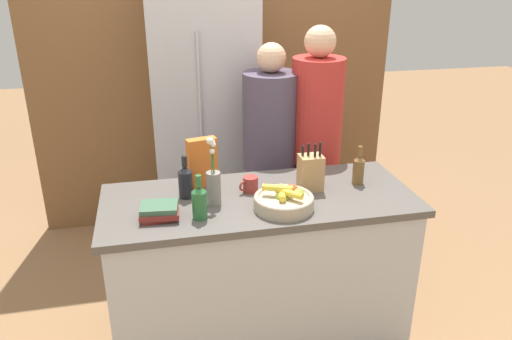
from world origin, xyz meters
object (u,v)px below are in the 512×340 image
knife_block (311,172)px  bottle_oil (359,169)px  coffee_mug (250,184)px  bottle_wine (199,201)px  book_stack (159,211)px  person_at_sink (270,150)px  person_in_blue (315,140)px  refrigerator (204,115)px  cereal_box (202,162)px  fruit_bowl (285,200)px  flower_vase (213,184)px  bottle_vinegar (185,181)px

knife_block → bottle_oil: 0.29m
coffee_mug → bottle_wine: bottle_wine is taller
knife_block → coffee_mug: bearing=172.8°
book_stack → person_at_sink: bearing=47.1°
coffee_mug → person_in_blue: (0.55, 0.54, 0.03)m
coffee_mug → bottle_oil: bearing=-2.0°
coffee_mug → refrigerator: bearing=95.4°
bottle_wine → book_stack: bearing=168.8°
cereal_box → coffee_mug: (0.24, -0.13, -0.10)m
fruit_bowl → bottle_oil: bearing=23.5°
knife_block → bottle_oil: knife_block is taller
flower_vase → person_at_sink: size_ratio=0.23×
refrigerator → flower_vase: bearing=-94.6°
fruit_bowl → book_stack: 0.63m
cereal_box → flower_vase: bearing=-83.3°
fruit_bowl → book_stack: fruit_bowl is taller
bottle_wine → flower_vase: bearing=57.7°
fruit_bowl → bottle_vinegar: bearing=153.5°
refrigerator → bottle_vinegar: (-0.24, -1.17, -0.02)m
flower_vase → cereal_box: size_ratio=1.31×
book_stack → person_at_sink: 1.11m
knife_block → flower_vase: 0.55m
bottle_wine → cereal_box: bearing=81.2°
refrigerator → cereal_box: refrigerator is taller
person_at_sink → cereal_box: bearing=-121.9°
knife_block → bottle_oil: (0.29, 0.02, -0.01)m
bottle_wine → person_at_sink: person_at_sink is taller
refrigerator → person_at_sink: size_ratio=1.25×
flower_vase → coffee_mug: 0.25m
flower_vase → person_at_sink: bearing=56.4°
flower_vase → book_stack: 0.31m
refrigerator → bottle_wine: bearing=-97.6°
knife_block → bottle_oil: bearing=3.9°
bottle_oil → person_at_sink: (-0.36, 0.63, -0.09)m
coffee_mug → bottle_wine: size_ratio=0.50×
knife_block → flower_vase: flower_vase is taller
fruit_bowl → person_in_blue: person_in_blue is taller
cereal_box → bottle_wine: (-0.06, -0.38, -0.05)m
coffee_mug → bottle_oil: 0.62m
bottle_oil → person_in_blue: size_ratio=0.13×
refrigerator → cereal_box: 1.05m
flower_vase → bottle_wine: bearing=-122.3°
refrigerator → bottle_oil: refrigerator is taller
fruit_bowl → coffee_mug: bearing=119.1°
bottle_vinegar → knife_block: bearing=-3.9°
book_stack → flower_vase: bearing=19.6°
cereal_box → person_in_blue: (0.79, 0.40, -0.07)m
bottle_vinegar → fruit_bowl: bearing=-26.5°
flower_vase → bottle_vinegar: (-0.13, 0.11, -0.02)m
coffee_mug → bottle_wine: (-0.30, -0.25, 0.05)m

